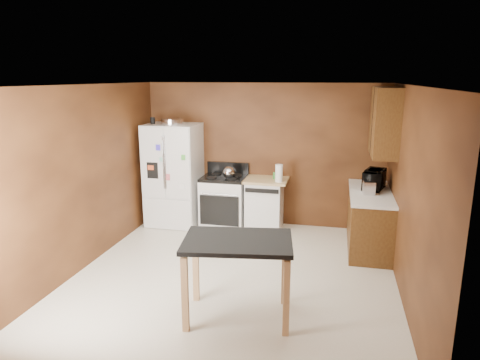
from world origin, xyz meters
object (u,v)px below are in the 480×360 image
(microwave, at_px, (374,180))
(gas_range, at_px, (224,201))
(roasting_pan, at_px, (172,122))
(kettle, at_px, (229,172))
(green_canister, at_px, (276,176))
(island, at_px, (238,252))
(pen_cup, at_px, (153,121))
(toaster, at_px, (369,187))
(dishwasher, at_px, (265,203))
(refrigerator, at_px, (174,175))
(paper_towel, at_px, (279,173))

(microwave, bearing_deg, gas_range, 100.50)
(roasting_pan, relative_size, kettle, 1.91)
(roasting_pan, distance_m, green_canister, 2.00)
(island, bearing_deg, pen_cup, 128.18)
(kettle, xyz_separation_m, toaster, (2.28, -0.49, -0.00))
(roasting_pan, xyz_separation_m, microwave, (3.37, -0.19, -0.81))
(toaster, distance_m, dishwasher, 1.86)
(roasting_pan, distance_m, refrigerator, 0.95)
(roasting_pan, bearing_deg, microwave, -3.23)
(toaster, distance_m, refrigerator, 3.34)
(roasting_pan, distance_m, microwave, 3.47)
(pen_cup, relative_size, microwave, 0.24)
(roasting_pan, height_order, gas_range, roasting_pan)
(green_canister, distance_m, microwave, 1.64)
(kettle, xyz_separation_m, microwave, (2.38, -0.19, 0.04))
(pen_cup, bearing_deg, toaster, -7.18)
(roasting_pan, bearing_deg, refrigerator, 127.93)
(paper_towel, distance_m, toaster, 1.48)
(green_canister, distance_m, island, 2.95)
(refrigerator, bearing_deg, gas_range, 3.81)
(toaster, xyz_separation_m, refrigerator, (-3.30, 0.52, -0.10))
(paper_towel, relative_size, green_canister, 2.79)
(pen_cup, distance_m, gas_range, 1.87)
(green_canister, height_order, toaster, toaster)
(kettle, relative_size, gas_range, 0.18)
(refrigerator, bearing_deg, paper_towel, -1.75)
(pen_cup, distance_m, green_canister, 2.33)
(gas_range, height_order, dishwasher, gas_range)
(toaster, distance_m, microwave, 0.31)
(island, bearing_deg, gas_range, 107.70)
(green_canister, xyz_separation_m, dishwasher, (-0.18, -0.07, -0.49))
(paper_towel, bearing_deg, island, -91.47)
(toaster, relative_size, dishwasher, 0.30)
(pen_cup, bearing_deg, refrigerator, 11.12)
(toaster, bearing_deg, kettle, 162.76)
(microwave, bearing_deg, green_canister, 93.54)
(pen_cup, distance_m, microwave, 3.81)
(paper_towel, xyz_separation_m, island, (-0.07, -2.73, -0.27))
(green_canister, bearing_deg, paper_towel, -68.30)
(green_canister, bearing_deg, refrigerator, -175.06)
(kettle, bearing_deg, dishwasher, 11.05)
(roasting_pan, height_order, island, roasting_pan)
(paper_towel, height_order, refrigerator, refrigerator)
(kettle, height_order, microwave, microwave)
(gas_range, height_order, island, gas_range)
(refrigerator, xyz_separation_m, dishwasher, (1.63, 0.09, -0.45))
(roasting_pan, xyz_separation_m, toaster, (3.27, -0.48, -0.85))
(dishwasher, bearing_deg, refrigerator, -177.02)
(microwave, height_order, refrigerator, refrigerator)
(microwave, distance_m, gas_range, 2.57)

